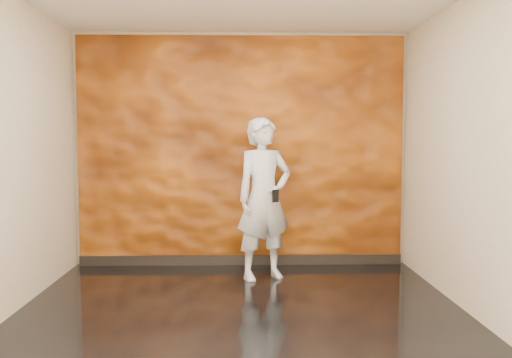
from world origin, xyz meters
name	(u,v)px	position (x,y,z in m)	size (l,w,h in m)	color
room	(241,154)	(0.00, 0.00, 1.40)	(4.02, 4.02, 2.81)	black
feature_wall	(241,151)	(0.00, 1.96, 1.38)	(3.90, 0.06, 2.75)	#C55E10
baseboard	(241,260)	(0.00, 1.92, 0.06)	(3.90, 0.04, 0.12)	black
man	(264,199)	(0.25, 1.25, 0.88)	(0.64, 0.42, 1.76)	#ACB4BE
phone	(275,196)	(0.36, 1.02, 0.93)	(0.07, 0.01, 0.13)	black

